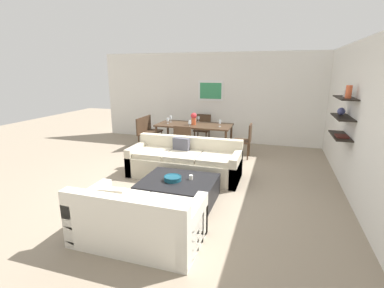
{
  "coord_description": "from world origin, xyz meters",
  "views": [
    {
      "loc": [
        1.75,
        -4.94,
        2.18
      ],
      "look_at": [
        0.13,
        0.2,
        0.75
      ],
      "focal_mm": 26.1,
      "sensor_mm": 36.0,
      "label": 1
    }
  ],
  "objects": [
    {
      "name": "coffee_table",
      "position": [
        0.2,
        -0.81,
        0.19
      ],
      "size": [
        1.24,
        1.03,
        0.38
      ],
      "color": "black",
      "rests_on": "ground"
    },
    {
      "name": "dining_chair_left_near",
      "position": [
        -1.86,
        2.01,
        0.5
      ],
      "size": [
        0.44,
        0.44,
        0.88
      ],
      "color": "#422D1E",
      "rests_on": "ground"
    },
    {
      "name": "wine_glass_left_far",
      "position": [
        -1.17,
        2.34,
        0.88
      ],
      "size": [
        0.07,
        0.07,
        0.18
      ],
      "color": "silver",
      "rests_on": "dining_table"
    },
    {
      "name": "dining_chair_head",
      "position": [
        -0.44,
        3.1,
        0.5
      ],
      "size": [
        0.44,
        0.44,
        0.88
      ],
      "color": "#422D1E",
      "rests_on": "ground"
    },
    {
      "name": "back_wall_unit",
      "position": [
        0.29,
        3.53,
        1.35
      ],
      "size": [
        8.4,
        0.09,
        2.7
      ],
      "color": "silver",
      "rests_on": "ground"
    },
    {
      "name": "dining_chair_foot",
      "position": [
        -0.44,
        1.34,
        0.5
      ],
      "size": [
        0.44,
        0.44,
        0.88
      ],
      "color": "#422D1E",
      "rests_on": "ground"
    },
    {
      "name": "loveseat_white",
      "position": [
        0.1,
        -2.08,
        0.29
      ],
      "size": [
        1.63,
        0.9,
        0.78
      ],
      "color": "silver",
      "rests_on": "ground"
    },
    {
      "name": "dining_table",
      "position": [
        -0.44,
        2.22,
        0.69
      ],
      "size": [
        2.03,
        0.94,
        0.75
      ],
      "color": "#422D1E",
      "rests_on": "ground"
    },
    {
      "name": "dining_chair_left_far",
      "position": [
        -1.86,
        2.43,
        0.5
      ],
      "size": [
        0.44,
        0.44,
        0.88
      ],
      "color": "#422D1E",
      "rests_on": "ground"
    },
    {
      "name": "wine_glass_foot",
      "position": [
        -0.44,
        1.81,
        0.87
      ],
      "size": [
        0.08,
        0.08,
        0.17
      ],
      "color": "silver",
      "rests_on": "dining_table"
    },
    {
      "name": "wine_glass_right_near",
      "position": [
        0.29,
        2.1,
        0.87
      ],
      "size": [
        0.06,
        0.06,
        0.18
      ],
      "color": "silver",
      "rests_on": "dining_table"
    },
    {
      "name": "centerpiece_vase",
      "position": [
        -0.44,
        2.16,
        0.93
      ],
      "size": [
        0.16,
        0.16,
        0.32
      ],
      "color": "#D85933",
      "rests_on": "dining_table"
    },
    {
      "name": "wine_glass_left_near",
      "position": [
        -1.17,
        2.1,
        0.86
      ],
      "size": [
        0.07,
        0.07,
        0.16
      ],
      "color": "silver",
      "rests_on": "dining_table"
    },
    {
      "name": "wine_glass_head",
      "position": [
        -0.44,
        2.63,
        0.86
      ],
      "size": [
        0.06,
        0.06,
        0.16
      ],
      "color": "silver",
      "rests_on": "dining_table"
    },
    {
      "name": "sofa_beige",
      "position": [
        -0.08,
        0.34,
        0.29
      ],
      "size": [
        2.32,
        0.9,
        0.78
      ],
      "color": "beige",
      "rests_on": "ground"
    },
    {
      "name": "candle_jar",
      "position": [
        0.4,
        -0.71,
        0.42
      ],
      "size": [
        0.07,
        0.07,
        0.08
      ],
      "primitive_type": "cylinder",
      "color": "silver",
      "rests_on": "coffee_table"
    },
    {
      "name": "ground_plane",
      "position": [
        0.0,
        0.0,
        0.0
      ],
      "size": [
        18.0,
        18.0,
        0.0
      ],
      "primitive_type": "plane",
      "color": "gray"
    },
    {
      "name": "decorative_bowl",
      "position": [
        0.12,
        -0.86,
        0.42
      ],
      "size": [
        0.3,
        0.3,
        0.08
      ],
      "color": "navy",
      "rests_on": "coffee_table"
    },
    {
      "name": "dining_chair_right_near",
      "position": [
        0.98,
        2.01,
        0.5
      ],
      "size": [
        0.44,
        0.44,
        0.88
      ],
      "color": "#422D1E",
      "rests_on": "ground"
    },
    {
      "name": "right_wall_shelf_unit",
      "position": [
        3.03,
        0.6,
        1.35
      ],
      "size": [
        0.34,
        8.2,
        2.7
      ],
      "color": "silver",
      "rests_on": "ground"
    }
  ]
}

